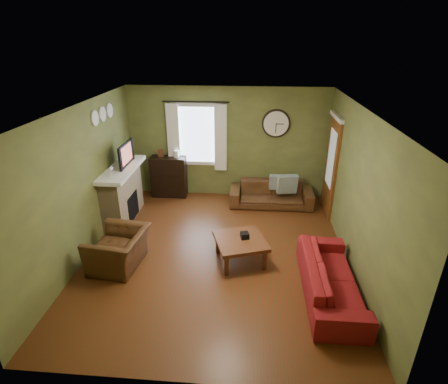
# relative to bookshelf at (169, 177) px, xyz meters

# --- Properties ---
(floor) EXTENTS (4.60, 5.20, 0.00)m
(floor) POSITION_rel_bookshelf_xyz_m (1.40, -2.40, -0.50)
(floor) COLOR #532A12
(floor) RESTS_ON ground
(ceiling) EXTENTS (4.60, 5.20, 0.00)m
(ceiling) POSITION_rel_bookshelf_xyz_m (1.40, -2.40, 2.10)
(ceiling) COLOR white
(ceiling) RESTS_ON ground
(wall_left) EXTENTS (0.00, 5.20, 2.60)m
(wall_left) POSITION_rel_bookshelf_xyz_m (-0.90, -2.40, 0.80)
(wall_left) COLOR #5E6732
(wall_left) RESTS_ON ground
(wall_right) EXTENTS (0.00, 5.20, 2.60)m
(wall_right) POSITION_rel_bookshelf_xyz_m (3.70, -2.40, 0.80)
(wall_right) COLOR #5E6732
(wall_right) RESTS_ON ground
(wall_back) EXTENTS (4.60, 0.00, 2.60)m
(wall_back) POSITION_rel_bookshelf_xyz_m (1.40, 0.20, 0.80)
(wall_back) COLOR #5E6732
(wall_back) RESTS_ON ground
(wall_front) EXTENTS (4.60, 0.00, 2.60)m
(wall_front) POSITION_rel_bookshelf_xyz_m (1.40, -5.00, 0.80)
(wall_front) COLOR #5E6732
(wall_front) RESTS_ON ground
(fireplace) EXTENTS (0.40, 1.40, 1.10)m
(fireplace) POSITION_rel_bookshelf_xyz_m (-0.70, -1.25, 0.05)
(fireplace) COLOR tan
(fireplace) RESTS_ON floor
(firebox) EXTENTS (0.04, 0.60, 0.55)m
(firebox) POSITION_rel_bookshelf_xyz_m (-0.51, -1.25, -0.20)
(firebox) COLOR black
(firebox) RESTS_ON fireplace
(mantel) EXTENTS (0.58, 1.60, 0.08)m
(mantel) POSITION_rel_bookshelf_xyz_m (-0.67, -1.25, 0.64)
(mantel) COLOR white
(mantel) RESTS_ON fireplace
(tv) EXTENTS (0.08, 0.60, 0.35)m
(tv) POSITION_rel_bookshelf_xyz_m (-0.65, -1.10, 0.86)
(tv) COLOR black
(tv) RESTS_ON mantel
(tv_screen) EXTENTS (0.02, 0.62, 0.36)m
(tv_screen) POSITION_rel_bookshelf_xyz_m (-0.57, -1.10, 0.91)
(tv_screen) COLOR #994C3F
(tv_screen) RESTS_ON mantel
(medallion_left) EXTENTS (0.28, 0.28, 0.03)m
(medallion_left) POSITION_rel_bookshelf_xyz_m (-0.88, -1.60, 1.75)
(medallion_left) COLOR white
(medallion_left) RESTS_ON wall_left
(medallion_mid) EXTENTS (0.28, 0.28, 0.03)m
(medallion_mid) POSITION_rel_bookshelf_xyz_m (-0.88, -1.25, 1.75)
(medallion_mid) COLOR white
(medallion_mid) RESTS_ON wall_left
(medallion_right) EXTENTS (0.28, 0.28, 0.03)m
(medallion_right) POSITION_rel_bookshelf_xyz_m (-0.88, -0.90, 1.75)
(medallion_right) COLOR white
(medallion_right) RESTS_ON wall_left
(window_pane) EXTENTS (1.00, 0.02, 1.30)m
(window_pane) POSITION_rel_bookshelf_xyz_m (0.70, 0.18, 1.00)
(window_pane) COLOR silver
(window_pane) RESTS_ON wall_back
(curtain_rod) EXTENTS (0.03, 0.03, 1.50)m
(curtain_rod) POSITION_rel_bookshelf_xyz_m (0.70, 0.08, 1.77)
(curtain_rod) COLOR black
(curtain_rod) RESTS_ON wall_back
(curtain_left) EXTENTS (0.28, 0.04, 1.55)m
(curtain_left) POSITION_rel_bookshelf_xyz_m (0.15, 0.08, 0.95)
(curtain_left) COLOR white
(curtain_left) RESTS_ON wall_back
(curtain_right) EXTENTS (0.28, 0.04, 1.55)m
(curtain_right) POSITION_rel_bookshelf_xyz_m (1.25, 0.08, 0.95)
(curtain_right) COLOR white
(curtain_right) RESTS_ON wall_back
(wall_clock) EXTENTS (0.64, 0.06, 0.64)m
(wall_clock) POSITION_rel_bookshelf_xyz_m (2.50, 0.15, 1.30)
(wall_clock) COLOR white
(wall_clock) RESTS_ON wall_back
(door) EXTENTS (0.05, 0.90, 2.10)m
(door) POSITION_rel_bookshelf_xyz_m (3.67, -0.55, 0.55)
(door) COLOR brown
(door) RESTS_ON floor
(bookshelf) EXTENTS (0.83, 0.35, 0.99)m
(bookshelf) POSITION_rel_bookshelf_xyz_m (0.00, 0.00, 0.00)
(bookshelf) COLOR black
(bookshelf) RESTS_ON floor
(book) EXTENTS (0.28, 0.28, 0.02)m
(book) POSITION_rel_bookshelf_xyz_m (0.05, 0.28, 0.47)
(book) COLOR #542C18
(book) RESTS_ON bookshelf
(sofa_brown) EXTENTS (1.88, 0.74, 0.55)m
(sofa_brown) POSITION_rel_bookshelf_xyz_m (2.45, -0.31, -0.22)
(sofa_brown) COLOR #452916
(sofa_brown) RESTS_ON floor
(pillow_left) EXTENTS (0.46, 0.21, 0.44)m
(pillow_left) POSITION_rel_bookshelf_xyz_m (2.80, -0.36, 0.05)
(pillow_left) COLOR gray
(pillow_left) RESTS_ON sofa_brown
(pillow_right) EXTENTS (0.36, 0.12, 0.36)m
(pillow_right) POSITION_rel_bookshelf_xyz_m (2.58, -0.27, 0.05)
(pillow_right) COLOR gray
(pillow_right) RESTS_ON sofa_brown
(sofa_red) EXTENTS (0.78, 1.99, 0.58)m
(sofa_red) POSITION_rel_bookshelf_xyz_m (3.22, -3.33, -0.20)
(sofa_red) COLOR maroon
(sofa_red) RESTS_ON floor
(armchair) EXTENTS (0.95, 1.06, 0.63)m
(armchair) POSITION_rel_bookshelf_xyz_m (-0.22, -2.88, -0.18)
(armchair) COLOR #452916
(armchair) RESTS_ON floor
(coffee_table) EXTENTS (1.03, 1.03, 0.44)m
(coffee_table) POSITION_rel_bookshelf_xyz_m (1.83, -2.59, -0.28)
(coffee_table) COLOR #542C18
(coffee_table) RESTS_ON floor
(tissue_box) EXTENTS (0.17, 0.17, 0.10)m
(tissue_box) POSITION_rel_bookshelf_xyz_m (1.90, -2.54, -0.10)
(tissue_box) COLOR black
(tissue_box) RESTS_ON coffee_table
(wine_glass_a) EXTENTS (0.07, 0.07, 0.19)m
(wine_glass_a) POSITION_rel_bookshelf_xyz_m (-0.65, -1.79, 0.78)
(wine_glass_a) COLOR white
(wine_glass_a) RESTS_ON mantel
(wine_glass_b) EXTENTS (0.07, 0.07, 0.20)m
(wine_glass_b) POSITION_rel_bookshelf_xyz_m (-0.65, -1.74, 0.78)
(wine_glass_b) COLOR white
(wine_glass_b) RESTS_ON mantel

